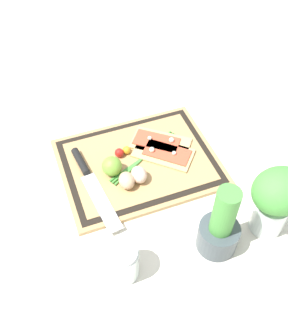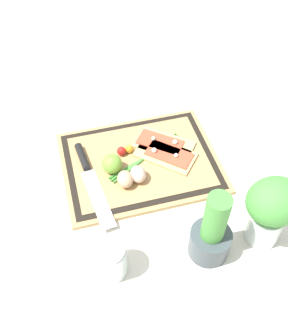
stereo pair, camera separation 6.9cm
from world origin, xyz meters
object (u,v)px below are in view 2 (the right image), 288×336
pizza_slice_far (166,154)px  cherry_tomato_yellow (129,149)px  pizza_slice_near (163,144)px  herb_pot (211,235)px  cherry_tomato_red (121,151)px  herb_glass (272,209)px  egg_pink (138,174)px  knife (87,170)px  sauce_jar (110,261)px  egg_brown (125,179)px  lime (112,164)px

pizza_slice_far → cherry_tomato_yellow: (0.10, -0.04, 0.01)m
pizza_slice_near → herb_pot: (-0.01, 0.37, 0.06)m
cherry_tomato_red → herb_glass: (-0.29, 0.36, 0.10)m
cherry_tomato_red → egg_pink: bearing=103.0°
knife → sauce_jar: sauce_jar is taller
herb_glass → sauce_jar: bearing=-1.2°
egg_brown → sauce_jar: size_ratio=0.52×
knife → cherry_tomato_yellow: size_ratio=12.52×
herb_pot → knife: bearing=-51.8°
pizza_slice_near → pizza_slice_far: same height
egg_pink → lime: size_ratio=0.94×
lime → knife: bearing=-10.1°
egg_brown → herb_glass: (-0.30, 0.24, 0.09)m
egg_pink → pizza_slice_near: bearing=-134.6°
pizza_slice_far → lime: lime is taller
pizza_slice_near → herb_glass: herb_glass is taller
egg_pink → sauce_jar: 0.28m
lime → cherry_tomato_red: 0.07m
cherry_tomato_yellow → herb_pot: size_ratio=0.11×
egg_brown → egg_pink: same height
cherry_tomato_yellow → lime: bearing=43.0°
knife → lime: size_ratio=5.28×
cherry_tomato_red → pizza_slice_near: bearing=-178.3°
pizza_slice_far → egg_brown: size_ratio=3.55×
pizza_slice_far → herb_glass: 0.37m
lime → egg_pink: bearing=141.4°
herb_glass → knife: bearing=-38.3°
egg_brown → sauce_jar: (0.09, 0.24, 0.01)m
knife → egg_brown: bearing=143.4°
pizza_slice_near → egg_brown: size_ratio=3.61×
pizza_slice_far → herb_pot: 0.33m
lime → cherry_tomato_yellow: lime is taller
pizza_slice_far → knife: size_ratio=0.63×
pizza_slice_near → cherry_tomato_yellow: bearing=-0.0°
cherry_tomato_yellow → pizza_slice_far: bearing=158.1°
egg_pink → cherry_tomato_yellow: 0.11m
pizza_slice_far → cherry_tomato_yellow: size_ratio=7.89×
pizza_slice_near → lime: (0.17, 0.06, 0.02)m
egg_pink → herb_glass: bearing=136.3°
knife → herb_glass: herb_glass is taller
pizza_slice_far → cherry_tomato_red: bearing=-16.4°
pizza_slice_far → egg_brown: egg_brown is taller
pizza_slice_near → sauce_jar: sauce_jar is taller
egg_pink → sauce_jar: bearing=61.9°
cherry_tomato_red → sauce_jar: size_ratio=0.26×
pizza_slice_near → cherry_tomato_yellow: 0.11m
egg_brown → herb_glass: size_ratio=0.26×
lime → sauce_jar: 0.30m
egg_brown → cherry_tomato_yellow: size_ratio=2.22×
pizza_slice_far → cherry_tomato_red: cherry_tomato_red is taller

